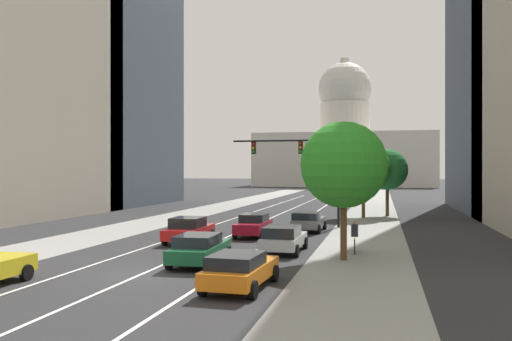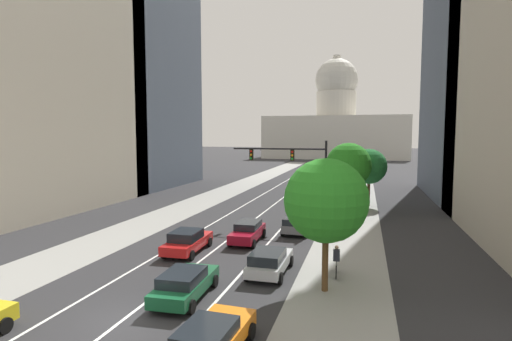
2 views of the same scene
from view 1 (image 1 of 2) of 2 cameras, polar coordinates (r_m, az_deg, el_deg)
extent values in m
plane|color=#2B2B2D|center=(61.63, 4.08, -3.99)|extent=(400.00, 400.00, 0.00)
cube|color=gray|center=(58.85, -5.16, -4.18)|extent=(4.94, 130.00, 0.01)
cube|color=gray|center=(55.88, 12.17, -4.41)|extent=(4.94, 130.00, 0.01)
cube|color=white|center=(47.68, -2.55, -5.17)|extent=(0.16, 90.00, 0.01)
cube|color=white|center=(46.93, 1.16, -5.26)|extent=(0.16, 90.00, 0.01)
cube|color=white|center=(46.38, 4.97, -5.32)|extent=(0.16, 90.00, 0.01)
cube|color=#4C5666|center=(74.48, -18.02, 15.23)|extent=(19.51, 21.25, 47.71)
cube|color=beige|center=(147.34, 9.40, 1.10)|extent=(46.76, 22.71, 14.04)
cylinder|color=beige|center=(147.97, 9.41, 5.46)|extent=(13.28, 13.28, 8.45)
sphere|color=beige|center=(148.96, 9.41, 8.58)|extent=(14.24, 14.24, 14.24)
cylinder|color=beige|center=(150.04, 9.41, 11.00)|extent=(2.56, 2.56, 3.56)
cube|color=maroon|center=(35.31, -0.27, -5.98)|extent=(1.80, 4.71, 0.65)
cube|color=black|center=(35.47, -0.19, -5.02)|extent=(1.61, 2.41, 0.50)
cylinder|color=black|center=(37.08, -1.03, -6.19)|extent=(0.23, 0.64, 0.64)
cylinder|color=black|center=(36.73, 1.57, -6.25)|extent=(0.23, 0.64, 0.64)
cylinder|color=black|center=(34.01, -2.25, -6.76)|extent=(0.23, 0.64, 0.64)
cylinder|color=black|center=(33.63, 0.58, -6.84)|extent=(0.23, 0.64, 0.64)
cube|color=slate|center=(38.44, 5.63, -5.51)|extent=(2.00, 4.26, 0.61)
cube|color=black|center=(37.40, 5.37, -4.82)|extent=(1.77, 2.12, 0.49)
cylinder|color=black|center=(40.03, 4.66, -5.73)|extent=(0.24, 0.65, 0.64)
cylinder|color=black|center=(39.74, 7.30, -5.77)|extent=(0.24, 0.65, 0.64)
cylinder|color=black|center=(37.24, 3.85, -6.17)|extent=(0.24, 0.65, 0.64)
cylinder|color=black|center=(36.93, 6.68, -6.22)|extent=(0.24, 0.65, 0.64)
cube|color=orange|center=(20.07, -1.61, -10.71)|extent=(2.02, 4.51, 0.58)
cube|color=black|center=(19.45, -2.12, -9.50)|extent=(1.77, 2.33, 0.46)
cylinder|color=black|center=(21.81, -2.70, -10.62)|extent=(0.25, 0.65, 0.64)
cylinder|color=black|center=(21.31, 2.00, -10.87)|extent=(0.25, 0.65, 0.64)
cylinder|color=black|center=(19.03, -5.66, -12.20)|extent=(0.25, 0.65, 0.64)
cylinder|color=black|center=(18.46, -0.31, -12.58)|extent=(0.25, 0.65, 0.64)
cube|color=#B2B5BA|center=(28.71, 3.00, -7.46)|extent=(1.85, 4.50, 0.56)
cube|color=black|center=(28.03, 2.77, -6.49)|extent=(1.69, 2.39, 0.55)
cylinder|color=black|center=(30.40, 1.84, -7.58)|extent=(0.22, 0.64, 0.64)
cylinder|color=black|center=(30.09, 5.25, -7.66)|extent=(0.22, 0.64, 0.64)
cylinder|color=black|center=(27.45, 0.53, -8.40)|extent=(0.22, 0.64, 0.64)
cylinder|color=black|center=(27.10, 4.31, -8.51)|extent=(0.22, 0.64, 0.64)
cube|color=#14512D|center=(25.20, -5.95, -8.48)|extent=(2.05, 4.82, 0.60)
cube|color=black|center=(24.77, -6.21, -7.35)|extent=(1.80, 2.48, 0.50)
cylinder|color=black|center=(27.04, -6.85, -8.53)|extent=(0.25, 0.65, 0.64)
cylinder|color=black|center=(26.55, -3.02, -8.69)|extent=(0.25, 0.65, 0.64)
cylinder|color=black|center=(24.02, -9.21, -9.62)|extent=(0.25, 0.65, 0.64)
cylinder|color=black|center=(23.47, -4.91, -9.85)|extent=(0.25, 0.65, 0.64)
cube|color=red|center=(32.84, -7.09, -6.47)|extent=(2.01, 4.84, 0.60)
cube|color=black|center=(32.51, -7.25, -5.48)|extent=(1.79, 2.23, 0.60)
cylinder|color=black|center=(34.71, -7.70, -6.62)|extent=(0.24, 0.65, 0.64)
cylinder|color=black|center=(34.14, -4.70, -6.74)|extent=(0.24, 0.65, 0.64)
cylinder|color=black|center=(31.68, -9.66, -7.27)|extent=(0.24, 0.65, 0.64)
cylinder|color=black|center=(31.05, -6.41, -7.42)|extent=(0.24, 0.65, 0.64)
cylinder|color=black|center=(23.27, -23.19, -9.94)|extent=(0.22, 0.64, 0.64)
cylinder|color=black|center=(40.99, 8.76, -0.89)|extent=(0.20, 0.20, 7.36)
cylinder|color=black|center=(41.57, 3.08, 3.19)|extent=(8.24, 0.14, 0.14)
cube|color=black|center=(41.35, 4.77, 2.44)|extent=(0.32, 0.28, 0.96)
sphere|color=red|center=(41.21, 4.74, 2.87)|extent=(0.20, 0.20, 0.20)
sphere|color=orange|center=(41.20, 4.74, 2.45)|extent=(0.20, 0.20, 0.20)
sphere|color=green|center=(41.19, 4.74, 2.04)|extent=(0.20, 0.20, 0.20)
cube|color=black|center=(42.05, -0.24, 2.40)|extent=(0.32, 0.28, 0.96)
sphere|color=red|center=(41.92, -0.29, 2.82)|extent=(0.20, 0.20, 0.20)
sphere|color=orange|center=(41.90, -0.29, 2.41)|extent=(0.20, 0.20, 0.20)
sphere|color=green|center=(41.89, -0.29, 2.00)|extent=(0.20, 0.20, 0.20)
cylinder|color=yellow|center=(26.70, 9.35, -8.58)|extent=(0.26, 0.26, 0.70)
sphere|color=yellow|center=(26.64, 9.35, -7.66)|extent=(0.26, 0.26, 0.26)
cylinder|color=yellow|center=(26.54, 9.33, -8.56)|extent=(0.10, 0.12, 0.10)
cylinder|color=black|center=(28.37, 10.43, -8.11)|extent=(0.08, 0.66, 0.66)
cylinder|color=black|center=(29.40, 10.43, -7.82)|extent=(0.08, 0.66, 0.66)
cube|color=black|center=(28.86, 10.43, -7.53)|extent=(0.11, 1.00, 0.36)
cube|color=#262833|center=(28.73, 10.43, -6.30)|extent=(0.37, 0.30, 0.64)
sphere|color=tan|center=(28.76, 10.43, -5.43)|extent=(0.22, 0.22, 0.22)
cylinder|color=#51381E|center=(52.22, 13.77, -3.05)|extent=(0.32, 0.32, 3.05)
sphere|color=#226F32|center=(52.14, 13.77, 0.10)|extent=(3.85, 3.85, 3.85)
cylinder|color=#51381E|center=(26.38, 9.29, -6.00)|extent=(0.32, 0.32, 3.15)
sphere|color=#2B8C24|center=(26.24, 9.29, 0.62)|extent=(4.20, 4.20, 4.20)
cylinder|color=#51381E|center=(50.06, 11.34, -3.25)|extent=(0.32, 0.32, 2.95)
sphere|color=#26821F|center=(49.98, 11.34, 0.36)|extent=(4.80, 4.80, 4.80)
camera|label=2|loc=(7.12, 13.21, 29.27)|focal=28.33mm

